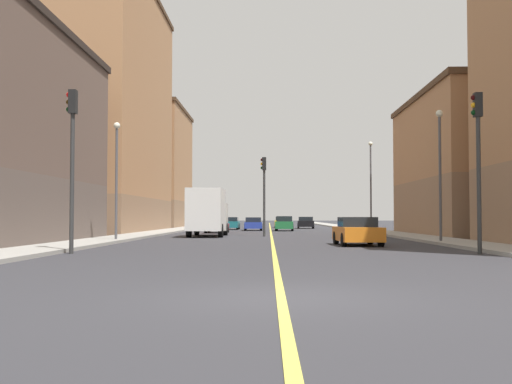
{
  "coord_description": "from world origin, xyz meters",
  "views": [
    {
      "loc": [
        -0.22,
        -10.78,
        1.39
      ],
      "look_at": [
        -1.41,
        49.29,
        3.75
      ],
      "focal_mm": 43.82,
      "sensor_mm": 36.0,
      "label": 1
    }
  ],
  "objects_px": {
    "traffic_light_left_near": "(478,149)",
    "traffic_light_median_far": "(264,185)",
    "building_right_distant": "(141,168)",
    "traffic_light_right_near": "(72,148)",
    "building_right_midblock": "(93,110)",
    "car_teal": "(230,223)",
    "car_black": "(306,223)",
    "car_orange": "(357,232)",
    "car_blue": "(253,224)",
    "car_green": "(284,224)",
    "car_yellow": "(282,222)",
    "street_lamp_left_far": "(371,177)",
    "street_lamp_left_near": "(440,161)",
    "building_left_mid": "(491,165)",
    "street_lamp_right_near": "(117,167)",
    "box_truck": "(208,212)",
    "car_red": "(217,226)"
  },
  "relations": [
    {
      "from": "street_lamp_right_near",
      "to": "car_orange",
      "type": "bearing_deg",
      "value": -17.33
    },
    {
      "from": "building_left_mid",
      "to": "car_blue",
      "type": "distance_m",
      "value": 24.47
    },
    {
      "from": "traffic_light_left_near",
      "to": "traffic_light_median_far",
      "type": "bearing_deg",
      "value": 111.84
    },
    {
      "from": "street_lamp_left_far",
      "to": "car_green",
      "type": "relative_size",
      "value": 1.86
    },
    {
      "from": "traffic_light_left_near",
      "to": "traffic_light_right_near",
      "type": "distance_m",
      "value": 15.16
    },
    {
      "from": "traffic_light_left_near",
      "to": "car_blue",
      "type": "height_order",
      "value": "traffic_light_left_near"
    },
    {
      "from": "building_right_distant",
      "to": "car_orange",
      "type": "distance_m",
      "value": 51.21
    },
    {
      "from": "building_right_distant",
      "to": "traffic_light_right_near",
      "type": "xyz_separation_m",
      "value": [
        8.39,
        -53.59,
        -3.38
      ]
    },
    {
      "from": "traffic_light_left_near",
      "to": "traffic_light_right_near",
      "type": "height_order",
      "value": "traffic_light_right_near"
    },
    {
      "from": "street_lamp_left_near",
      "to": "car_green",
      "type": "relative_size",
      "value": 1.62
    },
    {
      "from": "traffic_light_left_near",
      "to": "box_truck",
      "type": "bearing_deg",
      "value": 120.98
    },
    {
      "from": "building_right_distant",
      "to": "car_teal",
      "type": "relative_size",
      "value": 3.96
    },
    {
      "from": "street_lamp_left_far",
      "to": "building_right_distant",
      "type": "bearing_deg",
      "value": 136.66
    },
    {
      "from": "traffic_light_median_far",
      "to": "car_teal",
      "type": "relative_size",
      "value": 1.32
    },
    {
      "from": "building_right_midblock",
      "to": "traffic_light_left_near",
      "type": "height_order",
      "value": "building_right_midblock"
    },
    {
      "from": "building_right_midblock",
      "to": "street_lamp_left_near",
      "type": "relative_size",
      "value": 3.44
    },
    {
      "from": "building_left_mid",
      "to": "street_lamp_left_near",
      "type": "xyz_separation_m",
      "value": [
        -7.41,
        -13.57,
        -0.9
      ]
    },
    {
      "from": "street_lamp_right_near",
      "to": "car_yellow",
      "type": "relative_size",
      "value": 1.6
    },
    {
      "from": "car_yellow",
      "to": "car_teal",
      "type": "xyz_separation_m",
      "value": [
        -5.79,
        -10.94,
        -0.03
      ]
    },
    {
      "from": "traffic_light_right_near",
      "to": "box_truck",
      "type": "relative_size",
      "value": 0.83
    },
    {
      "from": "box_truck",
      "to": "traffic_light_right_near",
      "type": "bearing_deg",
      "value": -99.04
    },
    {
      "from": "car_black",
      "to": "car_green",
      "type": "relative_size",
      "value": 0.98
    },
    {
      "from": "car_black",
      "to": "building_right_distant",
      "type": "bearing_deg",
      "value": 167.32
    },
    {
      "from": "building_right_midblock",
      "to": "traffic_light_median_far",
      "type": "relative_size",
      "value": 4.19
    },
    {
      "from": "building_right_midblock",
      "to": "traffic_light_left_near",
      "type": "xyz_separation_m",
      "value": [
        23.55,
        -32.13,
        -7.08
      ]
    },
    {
      "from": "building_right_midblock",
      "to": "street_lamp_right_near",
      "type": "bearing_deg",
      "value": -70.77
    },
    {
      "from": "building_right_distant",
      "to": "car_red",
      "type": "height_order",
      "value": "building_right_distant"
    },
    {
      "from": "building_left_mid",
      "to": "car_green",
      "type": "distance_m",
      "value": 21.3
    },
    {
      "from": "car_green",
      "to": "car_yellow",
      "type": "bearing_deg",
      "value": 89.4
    },
    {
      "from": "street_lamp_left_near",
      "to": "car_blue",
      "type": "bearing_deg",
      "value": 109.02
    },
    {
      "from": "street_lamp_left_far",
      "to": "box_truck",
      "type": "xyz_separation_m",
      "value": [
        -13.0,
        -10.44,
        -3.06
      ]
    },
    {
      "from": "car_yellow",
      "to": "car_blue",
      "type": "distance_m",
      "value": 15.69
    },
    {
      "from": "building_left_mid",
      "to": "street_lamp_left_near",
      "type": "bearing_deg",
      "value": -118.63
    },
    {
      "from": "traffic_light_median_far",
      "to": "car_yellow",
      "type": "bearing_deg",
      "value": 86.56
    },
    {
      "from": "street_lamp_left_far",
      "to": "car_black",
      "type": "distance_m",
      "value": 19.63
    },
    {
      "from": "street_lamp_right_near",
      "to": "box_truck",
      "type": "height_order",
      "value": "street_lamp_right_near"
    },
    {
      "from": "car_green",
      "to": "traffic_light_right_near",
      "type": "bearing_deg",
      "value": -103.5
    },
    {
      "from": "building_right_midblock",
      "to": "car_teal",
      "type": "height_order",
      "value": "building_right_midblock"
    },
    {
      "from": "traffic_light_median_far",
      "to": "street_lamp_right_near",
      "type": "height_order",
      "value": "street_lamp_right_near"
    },
    {
      "from": "car_teal",
      "to": "car_green",
      "type": "xyz_separation_m",
      "value": [
        5.62,
        -5.88,
        0.03
      ]
    },
    {
      "from": "building_left_mid",
      "to": "car_blue",
      "type": "relative_size",
      "value": 4.3
    },
    {
      "from": "street_lamp_left_far",
      "to": "car_teal",
      "type": "bearing_deg",
      "value": 135.37
    },
    {
      "from": "traffic_light_median_far",
      "to": "street_lamp_left_far",
      "type": "height_order",
      "value": "street_lamp_left_far"
    },
    {
      "from": "car_orange",
      "to": "car_blue",
      "type": "xyz_separation_m",
      "value": [
        -5.79,
        31.74,
        -0.02
      ]
    },
    {
      "from": "street_lamp_left_near",
      "to": "car_green",
      "type": "bearing_deg",
      "value": 104.31
    },
    {
      "from": "street_lamp_right_near",
      "to": "box_truck",
      "type": "distance_m",
      "value": 10.26
    },
    {
      "from": "building_right_midblock",
      "to": "car_blue",
      "type": "height_order",
      "value": "building_right_midblock"
    },
    {
      "from": "building_right_distant",
      "to": "car_teal",
      "type": "bearing_deg",
      "value": -41.87
    },
    {
      "from": "street_lamp_left_near",
      "to": "car_orange",
      "type": "xyz_separation_m",
      "value": [
        -4.51,
        -1.89,
        -3.59
      ]
    },
    {
      "from": "traffic_light_right_near",
      "to": "car_orange",
      "type": "height_order",
      "value": "traffic_light_right_near"
    }
  ]
}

